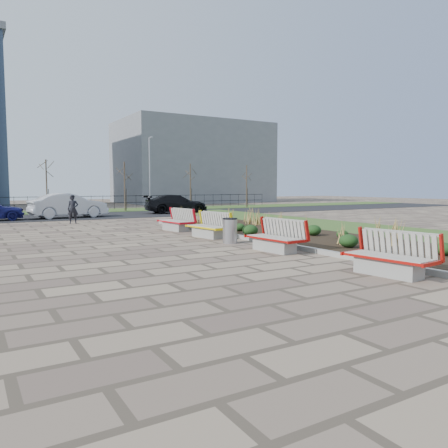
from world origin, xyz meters
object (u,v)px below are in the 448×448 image
bench_a (388,254)px  pedestrian (73,209)px  bench_d (175,220)px  car_black (176,204)px  lamp_east (150,174)px  car_silver (68,205)px  bench_b (274,236)px  litter_bin (230,231)px  bench_c (208,225)px

bench_a → pedestrian: pedestrian is taller
bench_d → car_black: 13.08m
pedestrian → car_black: pedestrian is taller
bench_a → lamp_east: (5.00, 27.88, 2.54)m
bench_d → car_silver: (-2.58, 10.91, 0.31)m
bench_d → lamp_east: 17.01m
bench_b → pedestrian: 14.34m
litter_bin → car_black: bearing=71.6°
bench_a → litter_bin: bench_a is taller
litter_bin → car_black: size_ratio=0.19×
litter_bin → bench_d: bearing=88.4°
bench_a → car_silver: bearing=89.9°
car_black → lamp_east: lamp_east is taller
bench_c → pedestrian: bearing=101.6°
bench_b → bench_d: bearing=85.6°
bench_c → litter_bin: size_ratio=2.35×
car_black → bench_c: bearing=167.6°
bench_b → lamp_east: (5.00, 23.57, 2.54)m
bench_a → car_silver: size_ratio=0.44×
bench_d → bench_a: bearing=-96.0°
car_silver → lamp_east: (7.58, 5.15, 2.23)m
litter_bin → car_black: (5.62, 16.95, 0.27)m
bench_a → car_black: (5.48, 23.70, 0.21)m
pedestrian → car_silver: car_silver is taller
bench_c → car_black: bearing=62.9°
bench_a → bench_c: same height
bench_c → bench_d: bearing=83.0°
pedestrian → lamp_east: 12.84m
bench_a → bench_c: bearing=83.4°
car_black → lamp_east: 4.81m
pedestrian → bench_c: bearing=-60.2°
bench_c → litter_bin: 1.94m
litter_bin → bench_b: bearing=-86.7°
car_silver → lamp_east: lamp_east is taller
bench_d → pedestrian: pedestrian is taller
litter_bin → car_silver: 16.17m
bench_b → lamp_east: lamp_east is taller
pedestrian → lamp_east: (8.22, 9.60, 2.25)m
car_silver → car_black: bearing=-90.2°
litter_bin → car_silver: (-2.44, 15.98, 0.36)m
bench_d → lamp_east: (5.00, 16.06, 2.54)m
bench_d → bench_b: bearing=-96.0°
bench_a → bench_b: 4.31m
pedestrian → bench_d: bearing=-52.2°
car_silver → bench_a: bearing=179.4°
bench_b → pedestrian: size_ratio=1.33×
bench_b → bench_d: same height
bench_a → litter_bin: bearing=84.6°
lamp_east → bench_d: bearing=-107.3°
litter_bin → lamp_east: (5.14, 21.13, 2.59)m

